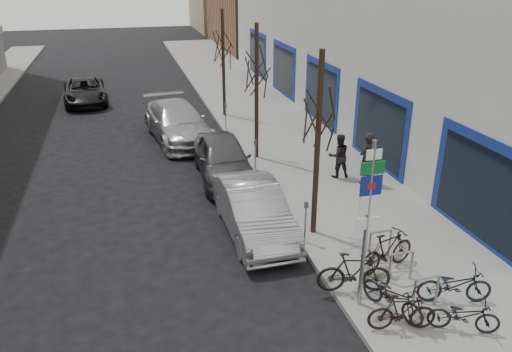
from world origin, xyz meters
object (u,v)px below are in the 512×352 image
tree_far (223,38)px  lane_car (85,91)px  bike_mid_curb (455,282)px  bike_far_curb (464,313)px  tree_near (320,102)px  bike_near_right (402,312)px  pedestrian_far (339,155)px  tree_mid (257,60)px  bike_mid_inner (354,272)px  highway_sign_pole (368,217)px  meter_front (306,218)px  meter_back (226,114)px  bike_near_left (393,293)px  parked_car_back (178,122)px  parked_car_front (253,210)px  parked_car_mid (223,158)px  meter_mid (255,152)px  bike_rack (401,263)px  bike_far_inner (387,251)px

tree_far → lane_car: size_ratio=1.10×
bike_mid_curb → lane_car: size_ratio=0.35×
bike_mid_curb → bike_far_curb: 1.04m
tree_near → bike_near_right: 5.74m
pedestrian_far → bike_mid_curb: bearing=89.7°
tree_mid → bike_mid_inner: tree_mid is taller
bike_mid_curb → highway_sign_pole: bearing=93.2°
tree_mid → meter_front: size_ratio=4.33×
tree_far → bike_mid_inner: tree_far is taller
bike_near_right → pedestrian_far: 8.52m
meter_back → bike_mid_inner: 13.52m
tree_near → bike_near_left: bearing=-84.6°
bike_near_right → parked_car_back: parked_car_back is taller
bike_far_curb → parked_car_front: 6.44m
bike_near_right → bike_mid_curb: 1.79m
parked_car_back → bike_near_right: bearing=-85.6°
parked_car_front → tree_mid: bearing=73.2°
bike_far_curb → parked_car_back: size_ratio=0.26×
bike_mid_inner → parked_car_mid: size_ratio=0.39×
bike_near_right → bike_mid_inner: size_ratio=0.84×
highway_sign_pole → parked_car_front: highway_sign_pole is taller
bike_near_left → bike_mid_inner: bike_mid_inner is taller
highway_sign_pole → meter_mid: size_ratio=3.31×
bike_rack → pedestrian_far: bearing=79.8°
meter_front → bike_mid_inner: size_ratio=0.70×
bike_far_curb → parked_car_front: parked_car_front is taller
tree_near → meter_mid: bearing=95.1°
highway_sign_pole → bike_far_curb: highway_sign_pole is taller
meter_back → parked_car_back: 2.41m
tree_far → parked_car_mid: 8.81m
bike_rack → parked_car_front: 4.56m
bike_mid_inner → highway_sign_pole: bearing=-173.3°
meter_front → pedestrian_far: 5.06m
bike_near_right → parked_car_mid: 9.76m
bike_mid_inner → bike_near_right: bearing=-150.7°
bike_rack → bike_far_curb: bearing=-80.4°
bike_far_inner → bike_near_left: bearing=139.3°
bike_near_left → bike_far_curb: bearing=-62.2°
meter_mid → parked_car_back: parked_car_back is taller
tree_mid → meter_mid: 3.55m
meter_mid → bike_far_inner: bearing=-78.2°
parked_car_mid → lane_car: parked_car_mid is taller
meter_back → bike_far_inner: meter_back is taller
tree_near → bike_near_right: size_ratio=3.61×
bike_rack → meter_back: meter_back is taller
lane_car → bike_far_inner: bearing=-72.0°
bike_far_curb → parked_car_back: 15.54m
bike_far_curb → meter_back: bearing=32.6°
parked_car_mid → parked_car_front: bearing=-87.9°
meter_front → bike_mid_curb: size_ratio=0.73×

